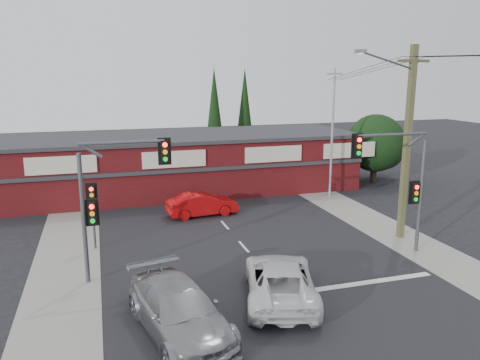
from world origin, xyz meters
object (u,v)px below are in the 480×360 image
object	(u,v)px
silver_suv	(179,310)
shop_building	(179,162)
utility_pole	(405,137)
red_sedan	(202,204)
white_suv	(280,280)

from	to	relation	value
silver_suv	shop_building	distance (m)	20.38
shop_building	utility_pole	bearing A→B (deg)	-56.24
red_sedan	shop_building	distance (m)	7.15
red_sedan	shop_building	size ratio (longest dim) A/B	0.16
shop_building	utility_pole	xyz separation A→B (m)	(9.36, -14.00, 3.26)
white_suv	red_sedan	xyz separation A→B (m)	(-0.49, 11.71, -0.06)
red_sedan	shop_building	world-z (taller)	shop_building
white_suv	utility_pole	size ratio (longest dim) A/B	0.56
shop_building	white_suv	bearing A→B (deg)	-87.98
red_sedan	silver_suv	bearing A→B (deg)	158.97
shop_building	red_sedan	bearing A→B (deg)	-88.59
red_sedan	shop_building	xyz separation A→B (m)	(-0.17, 7.00, 1.41)
white_suv	silver_suv	world-z (taller)	silver_suv
red_sedan	white_suv	bearing A→B (deg)	177.10
silver_suv	red_sedan	distance (m)	13.55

